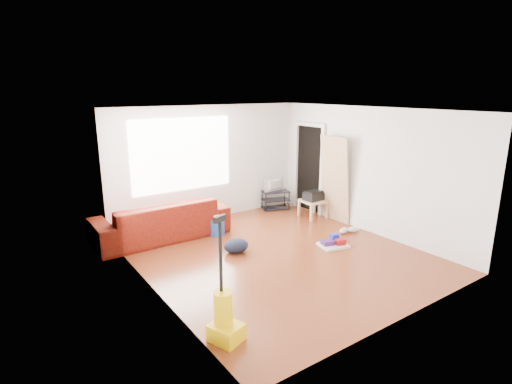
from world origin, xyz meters
TOP-DOWN VIEW (x-y plane):
  - room at (0.07, 0.15)m, footprint 4.51×5.01m
  - sofa at (-1.35, 1.95)m, footprint 2.56×1.00m
  - tv_stand at (1.65, 2.22)m, footprint 0.72×0.55m
  - tv at (1.65, 2.22)m, footprint 0.55×0.07m
  - side_table at (1.95, 1.22)m, footprint 0.53×0.53m
  - printer at (1.95, 1.22)m, footprint 0.42×0.33m
  - bucket at (-0.39, 1.49)m, footprint 0.35×0.35m
  - toilet_paper at (-0.40, 1.45)m, footprint 0.12×0.12m
  - cleaning_tray at (1.10, -0.27)m, footprint 0.57×0.50m
  - backpack at (-0.54, 0.50)m, footprint 0.49×0.41m
  - sneakers at (1.85, 0.05)m, footprint 0.52×0.27m
  - vacuum at (-2.00, -1.58)m, footprint 0.41×0.44m
  - door_panel at (2.13, 0.76)m, footprint 0.23×0.75m

SIDE VIEW (x-z plane):
  - sofa at x=-1.35m, z-range -0.37..0.37m
  - bucket at x=-0.39m, z-range -0.16..0.16m
  - backpack at x=-0.54m, z-range -0.12..0.12m
  - door_panel at x=2.13m, z-range -0.94..0.94m
  - cleaning_tray at x=1.10m, z-range -0.04..0.14m
  - sneakers at x=1.85m, z-range 0.00..0.12m
  - toilet_paper at x=-0.40m, z-range 0.16..0.27m
  - tv_stand at x=1.65m, z-range 0.01..0.45m
  - vacuum at x=-2.00m, z-range -0.47..1.02m
  - side_table at x=1.95m, z-range 0.14..0.54m
  - printer at x=1.95m, z-range 0.40..0.61m
  - tv at x=1.65m, z-range 0.44..0.76m
  - room at x=0.07m, z-range 0.00..2.51m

